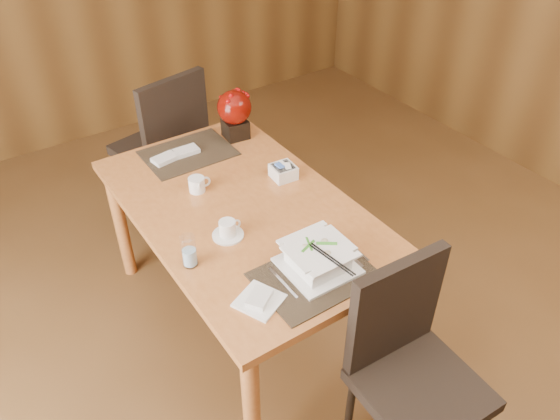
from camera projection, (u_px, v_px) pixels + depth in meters
ground at (315, 398)px, 2.55m from camera, size 6.00×6.00×0.00m
dining_table at (243, 223)px, 2.55m from camera, size 0.90×1.50×0.75m
placemat_near at (315, 276)px, 2.13m from camera, size 0.45×0.33×0.01m
placemat_far at (188, 153)px, 2.85m from camera, size 0.45×0.33×0.01m
soup_setting at (318, 258)px, 2.13m from camera, size 0.27×0.27×0.11m
coffee_cup at (228, 230)px, 2.30m from camera, size 0.14×0.14×0.08m
water_glass at (189, 251)px, 2.14m from camera, size 0.08×0.08×0.14m
creamer_jug at (197, 185)px, 2.56m from camera, size 0.11×0.11×0.07m
sugar_caddy at (283, 172)px, 2.65m from camera, size 0.12×0.12×0.07m
berry_decor at (235, 112)px, 2.90m from camera, size 0.18×0.18×0.27m
napkins_far at (177, 154)px, 2.81m from camera, size 0.25×0.10×0.02m
bread_plate at (259, 301)px, 2.02m from camera, size 0.20×0.20×0.01m
near_chair at (409, 359)px, 2.09m from camera, size 0.46×0.46×0.94m
far_chair at (166, 141)px, 3.32m from camera, size 0.56×0.56×1.00m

